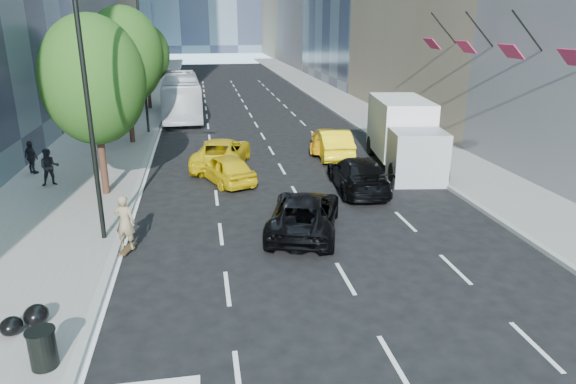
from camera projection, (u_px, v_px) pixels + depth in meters
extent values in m
plane|color=black|center=(312.00, 281.00, 15.09)|extent=(160.00, 160.00, 0.00)
cube|color=slate|center=(126.00, 114.00, 41.65)|extent=(6.00, 120.00, 0.15)
cube|color=slate|center=(351.00, 107.00, 44.70)|extent=(4.00, 120.00, 0.15)
cylinder|color=black|center=(86.00, 92.00, 16.15)|extent=(0.16, 0.16, 10.00)
cylinder|color=black|center=(142.00, 55.00, 32.96)|extent=(0.16, 0.16, 10.00)
cylinder|color=black|center=(103.00, 158.00, 21.79)|extent=(0.30, 0.30, 3.15)
ellipsoid|color=#153C10|center=(93.00, 80.00, 20.76)|extent=(4.20, 4.20, 5.25)
cylinder|color=black|center=(130.00, 115.00, 31.10)|extent=(0.30, 0.30, 3.38)
ellipsoid|color=#153C10|center=(124.00, 55.00, 29.99)|extent=(4.50, 4.50, 5.62)
cylinder|color=black|center=(149.00, 91.00, 43.32)|extent=(0.30, 0.30, 2.93)
ellipsoid|color=#153C10|center=(146.00, 54.00, 42.36)|extent=(3.90, 3.90, 4.88)
cylinder|color=black|center=(163.00, 69.00, 50.56)|extent=(0.14, 0.14, 5.20)
imported|color=black|center=(162.00, 52.00, 50.05)|extent=(2.48, 0.53, 1.00)
cube|color=#9B2344|center=(574.00, 58.00, 18.60)|extent=(0.64, 1.30, 0.64)
cylinder|color=black|center=(527.00, 31.00, 22.17)|extent=(1.75, 0.08, 1.75)
cube|color=#9B2344|center=(511.00, 51.00, 22.33)|extent=(0.64, 1.30, 0.64)
cylinder|color=black|center=(479.00, 29.00, 25.90)|extent=(1.75, 0.08, 1.75)
cube|color=#9B2344|center=(466.00, 47.00, 26.07)|extent=(0.64, 1.30, 0.64)
cylinder|color=black|center=(444.00, 28.00, 29.64)|extent=(1.75, 0.08, 1.75)
cube|color=#9B2344|center=(432.00, 43.00, 29.81)|extent=(0.64, 1.30, 0.64)
imported|color=#786A4B|center=(125.00, 226.00, 16.70)|extent=(0.78, 0.63, 1.85)
imported|color=black|center=(304.00, 213.00, 18.40)|extent=(3.70, 5.51, 1.40)
imported|color=black|center=(358.00, 174.00, 22.93)|extent=(2.51, 5.38, 1.52)
imported|color=gold|center=(225.00, 168.00, 24.05)|extent=(3.00, 4.37, 1.38)
imported|color=yellow|center=(333.00, 143.00, 28.59)|extent=(2.04, 4.89, 1.57)
imported|color=#D8B70B|center=(222.00, 153.00, 26.68)|extent=(3.59, 5.80, 1.50)
imported|color=#EEAE0C|center=(326.00, 140.00, 30.04)|extent=(2.85, 4.77, 1.29)
imported|color=white|center=(181.00, 96.00, 40.37)|extent=(3.20, 11.90, 3.29)
cube|color=silver|center=(400.00, 126.00, 27.10)|extent=(3.21, 5.21, 2.88)
cube|color=gray|center=(417.00, 157.00, 23.91)|extent=(2.72, 2.45, 2.45)
cylinder|color=black|center=(394.00, 174.00, 23.69)|extent=(0.52, 1.11, 1.07)
cylinder|color=black|center=(442.00, 174.00, 23.75)|extent=(0.52, 1.11, 1.07)
cylinder|color=black|center=(371.00, 145.00, 29.14)|extent=(0.52, 1.11, 1.07)
cylinder|color=black|center=(410.00, 145.00, 29.21)|extent=(0.52, 1.11, 1.07)
imported|color=black|center=(49.00, 167.00, 23.10)|extent=(0.97, 0.83, 1.71)
imported|color=black|center=(31.00, 157.00, 24.88)|extent=(0.98, 0.93, 1.63)
cylinder|color=black|center=(43.00, 349.00, 11.01)|extent=(0.57, 0.57, 0.86)
ellipsoid|color=black|center=(36.00, 315.00, 12.61)|extent=(0.59, 0.65, 0.50)
ellipsoid|color=black|center=(11.00, 326.00, 12.20)|extent=(0.52, 0.57, 0.44)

